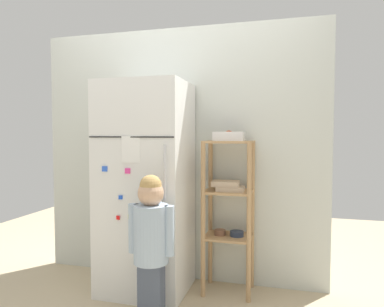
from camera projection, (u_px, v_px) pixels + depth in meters
The scene contains 6 objects.
ground_plane at pixel (166, 293), 2.79m from camera, with size 6.00×6.00×0.00m, color tan.
kitchen_wall_back at pixel (178, 155), 3.05m from camera, with size 2.52×0.03×2.17m, color silver.
refrigerator at pixel (146, 187), 2.81m from camera, with size 0.68×0.60×1.67m.
child_standing at pixel (151, 233), 2.32m from camera, with size 0.32×0.24×1.00m.
pantry_shelf_unit at pixel (228, 203), 2.77m from camera, with size 0.39×0.30×1.21m.
fruit_bin at pixel (230, 136), 2.76m from camera, with size 0.24×0.17×0.08m.
Camera 1 is at (0.91, -2.57, 1.26)m, focal length 32.67 mm.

